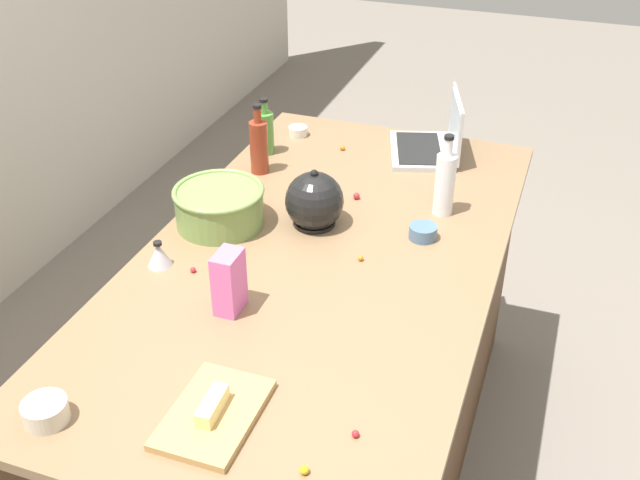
# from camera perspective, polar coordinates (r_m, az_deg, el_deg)

# --- Properties ---
(ground_plane) EXTENTS (12.00, 12.00, 0.00)m
(ground_plane) POSITION_cam_1_polar(r_m,az_deg,el_deg) (2.80, 0.00, -16.70)
(ground_plane) COLOR slate
(island_counter) EXTENTS (1.89, 1.00, 0.90)m
(island_counter) POSITION_cam_1_polar(r_m,az_deg,el_deg) (2.48, 0.00, -9.81)
(island_counter) COLOR #4C331E
(island_counter) RESTS_ON ground
(laptop) EXTENTS (0.36, 0.31, 0.22)m
(laptop) POSITION_cam_1_polar(r_m,az_deg,el_deg) (2.80, 8.43, 7.29)
(laptop) COLOR #B7B7BC
(laptop) RESTS_ON island_counter
(mixing_bowl_large) EXTENTS (0.28, 0.28, 0.12)m
(mixing_bowl_large) POSITION_cam_1_polar(r_m,az_deg,el_deg) (2.34, -7.54, 2.57)
(mixing_bowl_large) COLOR #72934C
(mixing_bowl_large) RESTS_ON island_counter
(bottle_vinegar) EXTENTS (0.06, 0.06, 0.27)m
(bottle_vinegar) POSITION_cam_1_polar(r_m,az_deg,el_deg) (2.39, 9.33, 4.27)
(bottle_vinegar) COLOR white
(bottle_vinegar) RESTS_ON island_counter
(bottle_olive) EXTENTS (0.07, 0.07, 0.21)m
(bottle_olive) POSITION_cam_1_polar(r_m,az_deg,el_deg) (2.77, -4.16, 8.11)
(bottle_olive) COLOR #4C8C38
(bottle_olive) RESTS_ON island_counter
(bottle_soy) EXTENTS (0.06, 0.06, 0.25)m
(bottle_soy) POSITION_cam_1_polar(r_m,az_deg,el_deg) (2.63, -4.59, 7.08)
(bottle_soy) COLOR maroon
(bottle_soy) RESTS_ON island_counter
(kettle) EXTENTS (0.21, 0.18, 0.20)m
(kettle) POSITION_cam_1_polar(r_m,az_deg,el_deg) (2.31, -0.42, 2.91)
(kettle) COLOR black
(kettle) RESTS_ON island_counter
(cutting_board) EXTENTS (0.27, 0.18, 0.02)m
(cutting_board) POSITION_cam_1_polar(r_m,az_deg,el_deg) (1.71, -7.90, -12.79)
(cutting_board) COLOR tan
(cutting_board) RESTS_ON island_counter
(butter_stick_left) EXTENTS (0.11, 0.04, 0.04)m
(butter_stick_left) POSITION_cam_1_polar(r_m,az_deg,el_deg) (1.69, -8.00, -12.19)
(butter_stick_left) COLOR #F4E58C
(butter_stick_left) RESTS_ON cutting_board
(ramekin_small) EXTENTS (0.07, 0.07, 0.04)m
(ramekin_small) POSITION_cam_1_polar(r_m,az_deg,el_deg) (2.93, -1.66, 8.14)
(ramekin_small) COLOR beige
(ramekin_small) RESTS_ON island_counter
(ramekin_medium) EXTENTS (0.10, 0.10, 0.05)m
(ramekin_medium) POSITION_cam_1_polar(r_m,az_deg,el_deg) (1.78, -19.85, -11.98)
(ramekin_medium) COLOR beige
(ramekin_medium) RESTS_ON island_counter
(ramekin_wide) EXTENTS (0.08, 0.08, 0.04)m
(ramekin_wide) POSITION_cam_1_polar(r_m,az_deg,el_deg) (2.29, 7.71, 0.59)
(ramekin_wide) COLOR slate
(ramekin_wide) RESTS_ON island_counter
(kitchen_timer) EXTENTS (0.07, 0.07, 0.08)m
(kitchen_timer) POSITION_cam_1_polar(r_m,az_deg,el_deg) (2.19, -11.96, -1.06)
(kitchen_timer) COLOR #B2B2B7
(kitchen_timer) RESTS_ON island_counter
(candy_bag) EXTENTS (0.09, 0.06, 0.17)m
(candy_bag) POSITION_cam_1_polar(r_m,az_deg,el_deg) (1.96, -6.83, -3.13)
(candy_bag) COLOR pink
(candy_bag) RESTS_ON island_counter
(candy_0) EXTENTS (0.02, 0.02, 0.02)m
(candy_0) POSITION_cam_1_polar(r_m,az_deg,el_deg) (2.81, 1.69, 6.91)
(candy_0) COLOR orange
(candy_0) RESTS_ON island_counter
(candy_1) EXTENTS (0.02, 0.02, 0.02)m
(candy_1) POSITION_cam_1_polar(r_m,az_deg,el_deg) (1.66, 2.67, -14.29)
(candy_1) COLOR red
(candy_1) RESTS_ON island_counter
(candy_2) EXTENTS (0.02, 0.02, 0.02)m
(candy_2) POSITION_cam_1_polar(r_m,az_deg,el_deg) (2.15, -9.48, -2.22)
(candy_2) COLOR red
(candy_2) RESTS_ON island_counter
(candy_4) EXTENTS (0.02, 0.02, 0.02)m
(candy_4) POSITION_cam_1_polar(r_m,az_deg,el_deg) (2.18, 3.05, -1.37)
(candy_4) COLOR orange
(candy_4) RESTS_ON island_counter
(candy_5) EXTENTS (0.02, 0.02, 0.02)m
(candy_5) POSITION_cam_1_polar(r_m,az_deg,el_deg) (1.59, -1.18, -16.83)
(candy_5) COLOR yellow
(candy_5) RESTS_ON island_counter
(candy_6) EXTENTS (0.02, 0.02, 0.02)m
(candy_6) POSITION_cam_1_polar(r_m,az_deg,el_deg) (2.49, 2.64, 3.33)
(candy_6) COLOR red
(candy_6) RESTS_ON island_counter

